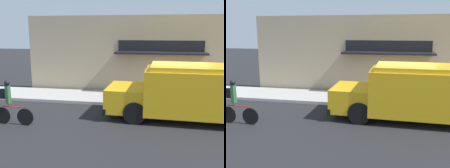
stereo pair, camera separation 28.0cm
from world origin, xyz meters
TOP-DOWN VIEW (x-y plane):
  - ground_plane at (0.00, 0.00)m, footprint 70.00×70.00m
  - sidewalk at (0.00, 1.23)m, footprint 28.00×2.46m
  - storefront at (-0.03, 2.73)m, footprint 16.86×1.03m
  - school_bus at (0.66, -1.37)m, footprint 6.54×2.89m
  - cyclist at (-6.36, -3.17)m, footprint 1.61×0.22m

SIDE VIEW (x-z plane):
  - ground_plane at x=0.00m, z-range 0.00..0.00m
  - sidewalk at x=0.00m, z-range 0.00..0.14m
  - cyclist at x=-6.36m, z-range -0.02..1.71m
  - school_bus at x=0.66m, z-range 0.05..2.27m
  - storefront at x=-0.03m, z-range 0.01..4.36m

